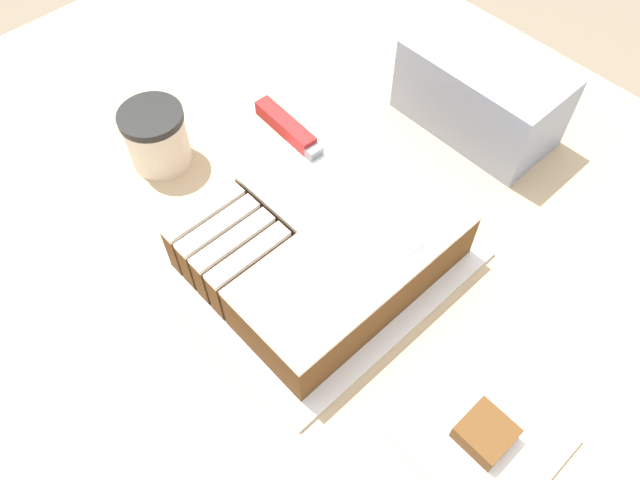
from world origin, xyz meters
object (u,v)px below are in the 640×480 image
(knife, at_px, (300,139))
(brownie, at_px, (486,433))
(cake_board, at_px, (320,258))
(cake, at_px, (325,240))
(coffee_cup, at_px, (156,137))
(storage_box, at_px, (481,94))

(knife, xyz_separation_m, brownie, (0.41, -0.10, -0.08))
(cake_board, distance_m, cake, 0.04)
(brownie, bearing_deg, cake, 173.22)
(cake, relative_size, brownie, 5.54)
(cake, height_order, coffee_cup, coffee_cup)
(cake_board, height_order, brownie, brownie)
(cake_board, relative_size, storage_box, 1.49)
(knife, height_order, coffee_cup, knife)
(coffee_cup, height_order, storage_box, storage_box)
(cake_board, xyz_separation_m, cake, (0.00, 0.00, 0.04))
(coffee_cup, height_order, brownie, coffee_cup)
(cake, distance_m, coffee_cup, 0.30)
(coffee_cup, relative_size, storage_box, 0.39)
(cake_board, xyz_separation_m, knife, (-0.11, 0.07, 0.09))
(cake, relative_size, storage_box, 1.28)
(brownie, bearing_deg, storage_box, 130.24)
(knife, xyz_separation_m, storage_box, (0.09, 0.28, -0.03))
(cake_board, xyz_separation_m, storage_box, (-0.02, 0.35, 0.06))
(brownie, bearing_deg, coffee_cup, -178.15)
(coffee_cup, xyz_separation_m, brownie, (0.59, 0.02, -0.03))
(cake, relative_size, coffee_cup, 3.28)
(coffee_cup, bearing_deg, cake_board, 9.60)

